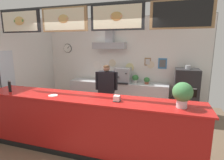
{
  "coord_description": "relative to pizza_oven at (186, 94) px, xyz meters",
  "views": [
    {
      "loc": [
        1.46,
        -3.15,
        2.07
      ],
      "look_at": [
        0.21,
        0.81,
        1.23
      ],
      "focal_mm": 28.51,
      "sensor_mm": 36.0,
      "label": 1
    }
  ],
  "objects": [
    {
      "name": "shop_worker",
      "position": [
        -2.0,
        -0.96,
        0.12
      ],
      "size": [
        0.56,
        0.31,
        1.55
      ],
      "rotation": [
        0.0,
        0.0,
        3.37
      ],
      "color": "#232328",
      "rests_on": "ground_plane"
    },
    {
      "name": "potted_oregano",
      "position": [
        -1.45,
        0.16,
        0.33
      ],
      "size": [
        0.2,
        0.2,
        0.25
      ],
      "color": "beige",
      "rests_on": "back_prep_counter"
    },
    {
      "name": "service_counter",
      "position": [
        -1.98,
        -2.27,
        -0.16
      ],
      "size": [
        4.32,
        0.71,
        1.09
      ],
      "color": "#B21916",
      "rests_on": "ground_plane"
    },
    {
      "name": "potted_rosemary",
      "position": [
        -1.1,
        0.13,
        0.29
      ],
      "size": [
        0.18,
        0.18,
        0.2
      ],
      "color": "#9E563D",
      "rests_on": "back_prep_counter"
    },
    {
      "name": "condiment_plate",
      "position": [
        -2.59,
        -2.39,
        0.39
      ],
      "size": [
        0.18,
        0.18,
        0.01
      ],
      "color": "white",
      "rests_on": "service_counter"
    },
    {
      "name": "back_prep_counter",
      "position": [
        -2.02,
        0.13,
        -0.27
      ],
      "size": [
        3.13,
        0.53,
        0.89
      ],
      "color": "silver",
      "rests_on": "ground_plane"
    },
    {
      "name": "back_wall_assembly",
      "position": [
        -2.0,
        0.38,
        0.84
      ],
      "size": [
        5.34,
        2.62,
        2.91
      ],
      "color": "gray",
      "rests_on": "ground_plane"
    },
    {
      "name": "potted_sage",
      "position": [
        -2.26,
        0.12,
        0.32
      ],
      "size": [
        0.2,
        0.2,
        0.24
      ],
      "color": "#9E563D",
      "rests_on": "back_prep_counter"
    },
    {
      "name": "ground_plane",
      "position": [
        -1.98,
        -2.03,
        -0.71
      ],
      "size": [
        6.41,
        6.41,
        0.0
      ],
      "primitive_type": "plane",
      "color": "brown"
    },
    {
      "name": "espresso_machine",
      "position": [
        -1.83,
        0.1,
        0.41
      ],
      "size": [
        0.47,
        0.46,
        0.46
      ],
      "color": "#A3A5AD",
      "rests_on": "back_prep_counter"
    },
    {
      "name": "pepper_grinder",
      "position": [
        -3.63,
        -2.4,
        0.51
      ],
      "size": [
        0.06,
        0.06,
        0.26
      ],
      "color": "black",
      "rests_on": "service_counter"
    },
    {
      "name": "pizza_oven",
      "position": [
        0.0,
        0.0,
        0.0
      ],
      "size": [
        0.62,
        0.65,
        1.5
      ],
      "color": "#232326",
      "rests_on": "ground_plane"
    },
    {
      "name": "napkin_holder",
      "position": [
        -1.33,
        -2.34,
        0.43
      ],
      "size": [
        0.13,
        0.12,
        0.12
      ],
      "color": "#262628",
      "rests_on": "service_counter"
    },
    {
      "name": "basil_vase",
      "position": [
        -0.28,
        -2.33,
        0.61
      ],
      "size": [
        0.31,
        0.31,
        0.4
      ],
      "color": "silver",
      "rests_on": "service_counter"
    }
  ]
}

